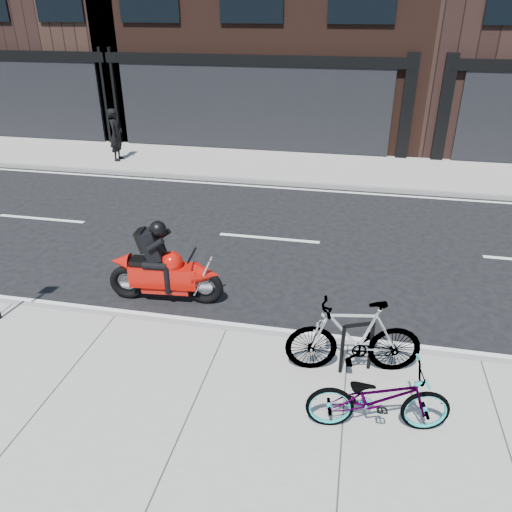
% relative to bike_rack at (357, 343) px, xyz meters
% --- Properties ---
extents(ground, '(120.00, 120.00, 0.00)m').
position_rel_bike_rack_xyz_m(ground, '(-2.12, 2.60, -0.62)').
color(ground, black).
rests_on(ground, ground).
extents(sidewalk_near, '(60.00, 6.00, 0.13)m').
position_rel_bike_rack_xyz_m(sidewalk_near, '(-2.12, -2.40, -0.55)').
color(sidewalk_near, gray).
rests_on(sidewalk_near, ground).
extents(sidewalk_far, '(60.00, 3.50, 0.13)m').
position_rel_bike_rack_xyz_m(sidewalk_far, '(-2.12, 10.35, -0.55)').
color(sidewalk_far, gray).
rests_on(sidewalk_far, ground).
extents(bike_rack, '(0.46, 0.23, 0.83)m').
position_rel_bike_rack_xyz_m(bike_rack, '(0.00, 0.00, 0.00)').
color(bike_rack, black).
rests_on(bike_rack, sidewalk_near).
extents(bicycle_front, '(1.87, 0.88, 0.94)m').
position_rel_bike_rack_xyz_m(bicycle_front, '(0.29, -1.07, -0.02)').
color(bicycle_front, gray).
rests_on(bicycle_front, sidewalk_near).
extents(bicycle_rear, '(2.02, 0.87, 1.17)m').
position_rel_bike_rack_xyz_m(bicycle_rear, '(-0.06, -0.00, 0.10)').
color(bicycle_rear, gray).
rests_on(bicycle_rear, sidewalk_near).
extents(motorcycle, '(2.16, 0.55, 1.61)m').
position_rel_bike_rack_xyz_m(motorcycle, '(-3.41, 1.50, 0.04)').
color(motorcycle, black).
rests_on(motorcycle, ground).
extents(pedestrian, '(0.48, 0.68, 1.75)m').
position_rel_bike_rack_xyz_m(pedestrian, '(-8.35, 9.71, 0.39)').
color(pedestrian, black).
rests_on(pedestrian, sidewalk_far).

